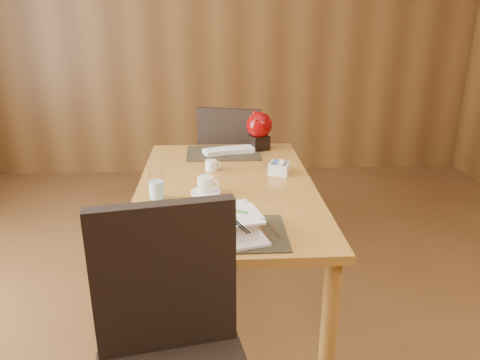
{
  "coord_description": "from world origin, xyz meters",
  "views": [
    {
      "loc": [
        -0.06,
        -1.62,
        1.61
      ],
      "look_at": [
        0.06,
        0.35,
        0.87
      ],
      "focal_mm": 35.0,
      "sensor_mm": 36.0,
      "label": 1
    }
  ],
  "objects": [
    {
      "name": "berry_decor",
      "position": [
        0.23,
        1.23,
        0.89
      ],
      "size": [
        0.16,
        0.16,
        0.24
      ],
      "rotation": [
        0.0,
        0.0,
        0.4
      ],
      "color": "black",
      "rests_on": "dining_table"
    },
    {
      "name": "placemat_far",
      "position": [
        0.0,
        1.15,
        0.75
      ],
      "size": [
        0.45,
        0.33,
        0.01
      ],
      "primitive_type": "cube",
      "color": "black",
      "rests_on": "dining_table"
    },
    {
      "name": "dining_table",
      "position": [
        0.0,
        0.6,
        0.65
      ],
      "size": [
        0.9,
        1.5,
        0.75
      ],
      "color": "#B17A31",
      "rests_on": "ground"
    },
    {
      "name": "soup_setting",
      "position": [
        -0.01,
        0.02,
        0.8
      ],
      "size": [
        0.31,
        0.31,
        0.1
      ],
      "rotation": [
        0.0,
        0.0,
        0.26
      ],
      "color": "white",
      "rests_on": "dining_table"
    },
    {
      "name": "near_chair",
      "position": [
        -0.2,
        -0.43,
        0.59
      ],
      "size": [
        0.56,
        0.57,
        1.04
      ],
      "rotation": [
        0.0,
        0.0,
        0.18
      ],
      "color": "black",
      "rests_on": "ground"
    },
    {
      "name": "coffee_cup",
      "position": [
        -0.1,
        0.5,
        0.79
      ],
      "size": [
        0.15,
        0.15,
        0.08
      ],
      "rotation": [
        0.0,
        0.0,
        -0.3
      ],
      "color": "white",
      "rests_on": "dining_table"
    },
    {
      "name": "far_chair",
      "position": [
        0.08,
        1.55,
        0.55
      ],
      "size": [
        0.55,
        0.55,
        0.97
      ],
      "rotation": [
        0.0,
        0.0,
        2.89
      ],
      "color": "black",
      "rests_on": "ground"
    },
    {
      "name": "sugar_caddy",
      "position": [
        0.29,
        0.76,
        0.78
      ],
      "size": [
        0.13,
        0.13,
        0.06
      ],
      "primitive_type": "cube",
      "rotation": [
        0.0,
        0.0,
        -0.34
      ],
      "color": "white",
      "rests_on": "dining_table"
    },
    {
      "name": "placemat_near",
      "position": [
        0.0,
        0.05,
        0.75
      ],
      "size": [
        0.45,
        0.33,
        0.01
      ],
      "primitive_type": "cube",
      "color": "black",
      "rests_on": "dining_table"
    },
    {
      "name": "creamer_jug",
      "position": [
        -0.08,
        0.83,
        0.78
      ],
      "size": [
        0.09,
        0.09,
        0.06
      ],
      "primitive_type": null,
      "rotation": [
        0.0,
        0.0,
        -0.1
      ],
      "color": "white",
      "rests_on": "dining_table"
    },
    {
      "name": "water_glass",
      "position": [
        -0.33,
        0.43,
        0.83
      ],
      "size": [
        0.09,
        0.09,
        0.17
      ],
      "primitive_type": "cylinder",
      "rotation": [
        0.0,
        0.0,
        0.21
      ],
      "color": "white",
      "rests_on": "dining_table"
    },
    {
      "name": "bread_plate",
      "position": [
        -0.31,
        0.08,
        0.75
      ],
      "size": [
        0.2,
        0.2,
        0.01
      ],
      "primitive_type": "cube",
      "rotation": [
        0.0,
        0.0,
        0.42
      ],
      "color": "white",
      "rests_on": "dining_table"
    },
    {
      "name": "napkins_far",
      "position": [
        0.05,
        1.15,
        0.77
      ],
      "size": [
        0.33,
        0.18,
        0.03
      ],
      "primitive_type": null,
      "rotation": [
        0.0,
        0.0,
        0.23
      ],
      "color": "white",
      "rests_on": "dining_table"
    },
    {
      "name": "back_wall",
      "position": [
        0.0,
        3.0,
        1.4
      ],
      "size": [
        5.0,
        0.02,
        2.8
      ],
      "primitive_type": "cube",
      "color": "brown",
      "rests_on": "ground"
    }
  ]
}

